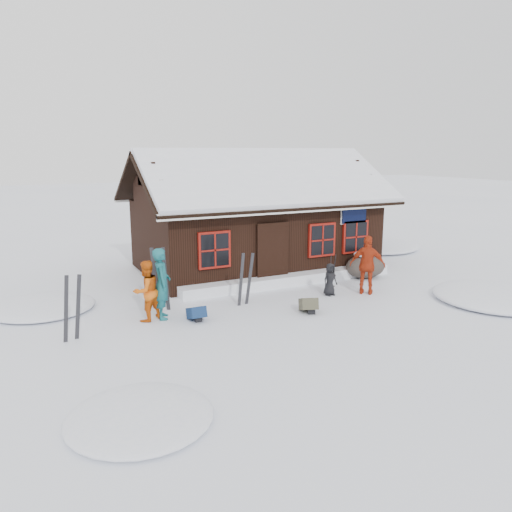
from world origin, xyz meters
The scene contains 15 objects.
ground centered at (0.00, 0.00, 0.00)m, with size 120.00×120.00×0.00m, color white.
mountain_hut centered at (1.50, 4.98, 1.58)m, with size 8.90×6.09×4.42m.
snow_drift centered at (1.50, 2.25, 0.17)m, with size 7.60×0.60×0.35m, color white.
snow_mounds centered at (1.65, 1.86, 0.00)m, with size 20.60×13.20×0.48m.
skier_teal centered at (-3.22, 0.82, 0.93)m, with size 0.68×0.45×1.87m, color #14585F.
skier_orange_left centered at (-3.63, 0.82, 0.79)m, with size 0.77×0.60×1.58m, color #D0560E.
skier_orange_right centered at (3.01, 0.25, 0.90)m, with size 1.06×0.44×1.81m, color #A92C11.
skier_crouched centered at (1.92, 0.64, 0.49)m, with size 0.48×0.31×0.99m, color black.
boulder centered at (4.23, 1.86, 0.43)m, with size 1.45×1.09×0.84m.
ski_pair_left centered at (-5.50, 0.24, 0.75)m, with size 0.51×0.13×1.60m.
ski_pair_mid centered at (-3.05, 1.56, 0.85)m, with size 0.46×0.27×1.80m.
ski_pair_right centered at (-0.78, 0.93, 0.72)m, with size 0.52×0.14×1.55m.
ski_poles centered at (2.38, 1.19, 0.54)m, with size 0.21×0.10×1.16m.
backpack_blue centered at (-2.50, 0.24, 0.14)m, with size 0.40×0.53×0.29m, color navy.
backpack_olive centered at (0.44, -0.49, 0.16)m, with size 0.44×0.58×0.32m, color #444231.
Camera 1 is at (-6.60, -11.42, 4.30)m, focal length 35.00 mm.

